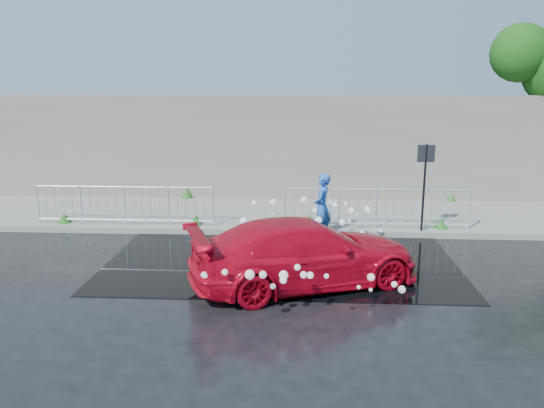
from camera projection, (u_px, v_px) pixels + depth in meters
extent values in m
plane|color=black|center=(257.00, 273.00, 11.55)|extent=(90.00, 90.00, 0.00)
cube|color=slate|center=(270.00, 214.00, 16.40)|extent=(30.00, 4.00, 0.15)
cube|color=slate|center=(266.00, 232.00, 14.45)|extent=(30.00, 0.25, 0.16)
cube|color=#686257|center=(274.00, 147.00, 18.13)|extent=(30.00, 0.60, 3.50)
cube|color=black|center=(281.00, 259.00, 12.49)|extent=(8.00, 5.00, 0.01)
cylinder|color=black|center=(424.00, 191.00, 14.05)|extent=(0.06, 0.06, 2.50)
cube|color=black|center=(426.00, 154.00, 13.83)|extent=(0.45, 0.04, 0.45)
sphere|color=#0F420F|center=(520.00, 53.00, 17.18)|extent=(1.90, 1.90, 1.90)
cylinder|color=silver|center=(38.00, 204.00, 15.01)|extent=(0.05, 0.05, 1.10)
cylinder|color=silver|center=(213.00, 206.00, 14.73)|extent=(0.05, 0.05, 1.10)
cylinder|color=silver|center=(124.00, 187.00, 14.75)|extent=(5.00, 0.04, 0.04)
cylinder|color=silver|center=(126.00, 220.00, 14.97)|extent=(5.00, 0.04, 0.04)
cylinder|color=silver|center=(285.00, 207.00, 14.62)|extent=(0.05, 0.05, 1.10)
cylinder|color=silver|center=(469.00, 210.00, 14.35)|extent=(0.05, 0.05, 1.10)
cylinder|color=silver|center=(377.00, 190.00, 14.37)|extent=(5.00, 0.04, 0.04)
cylinder|color=silver|center=(375.00, 224.00, 14.58)|extent=(5.00, 0.04, 0.04)
cone|color=#114315|center=(64.00, 217.00, 15.11)|extent=(0.40, 0.40, 0.30)
cone|color=#114315|center=(196.00, 220.00, 14.90)|extent=(0.36, 0.36, 0.29)
cone|color=#114315|center=(310.00, 220.00, 14.72)|extent=(0.44, 0.44, 0.35)
cone|color=#114315|center=(441.00, 223.00, 14.53)|extent=(0.38, 0.38, 0.28)
cone|color=#114315|center=(187.00, 192.00, 18.35)|extent=(0.42, 0.42, 0.41)
cone|color=#114315|center=(451.00, 197.00, 17.87)|extent=(0.34, 0.34, 0.28)
sphere|color=white|center=(363.00, 234.00, 12.26)|extent=(0.07, 0.07, 0.07)
sphere|color=white|center=(272.00, 215.00, 13.23)|extent=(0.07, 0.07, 0.07)
sphere|color=white|center=(332.00, 255.00, 11.89)|extent=(0.12, 0.12, 0.12)
sphere|color=white|center=(319.00, 220.00, 12.62)|extent=(0.17, 0.17, 0.17)
sphere|color=white|center=(292.00, 258.00, 11.82)|extent=(0.07, 0.07, 0.07)
sphere|color=white|center=(378.00, 248.00, 12.10)|extent=(0.06, 0.06, 0.06)
sphere|color=white|center=(244.00, 221.00, 12.66)|extent=(0.17, 0.17, 0.17)
sphere|color=white|center=(362.00, 233.00, 12.34)|extent=(0.13, 0.13, 0.13)
sphere|color=white|center=(346.00, 204.00, 13.80)|extent=(0.09, 0.09, 0.09)
sphere|color=white|center=(302.00, 228.00, 12.72)|extent=(0.10, 0.10, 0.10)
sphere|color=white|center=(342.00, 222.00, 12.75)|extent=(0.16, 0.16, 0.16)
sphere|color=white|center=(329.00, 202.00, 13.96)|extent=(0.18, 0.18, 0.18)
sphere|color=white|center=(367.00, 209.00, 13.33)|extent=(0.15, 0.15, 0.15)
sphere|color=white|center=(357.00, 215.00, 13.12)|extent=(0.07, 0.07, 0.07)
sphere|color=white|center=(254.00, 203.00, 14.09)|extent=(0.13, 0.13, 0.13)
sphere|color=white|center=(335.00, 238.00, 12.21)|extent=(0.18, 0.18, 0.18)
sphere|color=white|center=(304.00, 200.00, 13.79)|extent=(0.16, 0.16, 0.16)
sphere|color=white|center=(356.00, 252.00, 11.69)|extent=(0.16, 0.16, 0.16)
sphere|color=white|center=(307.00, 234.00, 12.37)|extent=(0.11, 0.11, 0.11)
sphere|color=white|center=(299.00, 252.00, 11.93)|extent=(0.16, 0.16, 0.16)
sphere|color=white|center=(381.00, 231.00, 12.50)|extent=(0.08, 0.08, 0.08)
sphere|color=white|center=(265.00, 235.00, 12.54)|extent=(0.16, 0.16, 0.16)
sphere|color=white|center=(328.00, 202.00, 13.86)|extent=(0.07, 0.07, 0.07)
sphere|color=white|center=(290.00, 224.00, 12.80)|extent=(0.11, 0.11, 0.11)
sphere|color=white|center=(335.00, 205.00, 13.48)|extent=(0.15, 0.15, 0.15)
sphere|color=white|center=(273.00, 202.00, 13.74)|extent=(0.16, 0.16, 0.16)
sphere|color=white|center=(373.00, 239.00, 12.37)|extent=(0.12, 0.12, 0.12)
sphere|color=white|center=(303.00, 260.00, 11.68)|extent=(0.15, 0.15, 0.15)
sphere|color=white|center=(346.00, 237.00, 12.30)|extent=(0.14, 0.14, 0.14)
sphere|color=white|center=(365.00, 249.00, 11.96)|extent=(0.13, 0.13, 0.13)
sphere|color=white|center=(315.00, 211.00, 13.43)|extent=(0.14, 0.14, 0.14)
sphere|color=white|center=(284.00, 231.00, 12.66)|extent=(0.12, 0.12, 0.12)
sphere|color=white|center=(351.00, 211.00, 13.43)|extent=(0.16, 0.16, 0.16)
sphere|color=white|center=(324.00, 259.00, 11.90)|extent=(0.13, 0.13, 0.13)
sphere|color=white|center=(349.00, 221.00, 12.85)|extent=(0.09, 0.09, 0.09)
sphere|color=white|center=(369.00, 212.00, 13.20)|extent=(0.09, 0.09, 0.09)
sphere|color=white|center=(355.00, 261.00, 11.67)|extent=(0.09, 0.09, 0.09)
sphere|color=white|center=(371.00, 277.00, 9.28)|extent=(0.14, 0.14, 0.14)
sphere|color=white|center=(359.00, 287.00, 9.31)|extent=(0.07, 0.07, 0.07)
sphere|color=white|center=(270.00, 294.00, 10.04)|extent=(0.09, 0.09, 0.09)
sphere|color=white|center=(273.00, 286.00, 9.32)|extent=(0.11, 0.11, 0.11)
sphere|color=white|center=(225.00, 272.00, 9.29)|extent=(0.12, 0.12, 0.12)
sphere|color=white|center=(310.00, 275.00, 9.38)|extent=(0.13, 0.13, 0.13)
sphere|color=white|center=(304.00, 275.00, 9.58)|extent=(0.13, 0.13, 0.13)
sphere|color=white|center=(394.00, 284.00, 9.51)|extent=(0.11, 0.11, 0.11)
sphere|color=white|center=(226.00, 279.00, 9.96)|extent=(0.07, 0.07, 0.07)
sphere|color=white|center=(326.00, 276.00, 8.85)|extent=(0.09, 0.09, 0.09)
sphere|color=white|center=(233.00, 272.00, 9.68)|extent=(0.14, 0.14, 0.14)
sphere|color=white|center=(283.00, 280.00, 9.21)|extent=(0.13, 0.13, 0.13)
sphere|color=white|center=(297.00, 267.00, 8.95)|extent=(0.11, 0.11, 0.11)
sphere|color=white|center=(204.00, 275.00, 8.82)|extent=(0.11, 0.11, 0.11)
sphere|color=white|center=(371.00, 290.00, 10.01)|extent=(0.07, 0.07, 0.07)
sphere|color=white|center=(250.00, 275.00, 8.68)|extent=(0.16, 0.16, 0.16)
sphere|color=white|center=(302.00, 281.00, 10.00)|extent=(0.15, 0.15, 0.15)
sphere|color=white|center=(263.00, 275.00, 9.00)|extent=(0.13, 0.13, 0.13)
sphere|color=white|center=(284.00, 275.00, 9.29)|extent=(0.17, 0.17, 0.17)
sphere|color=white|center=(242.00, 277.00, 9.60)|extent=(0.17, 0.17, 0.17)
sphere|color=white|center=(402.00, 290.00, 9.79)|extent=(0.15, 0.15, 0.15)
sphere|color=white|center=(206.00, 276.00, 9.42)|extent=(0.08, 0.08, 0.08)
imported|color=#B6071C|center=(305.00, 253.00, 10.77)|extent=(5.09, 3.54, 1.37)
imported|color=blue|center=(322.00, 207.00, 13.89)|extent=(0.55, 0.71, 1.76)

